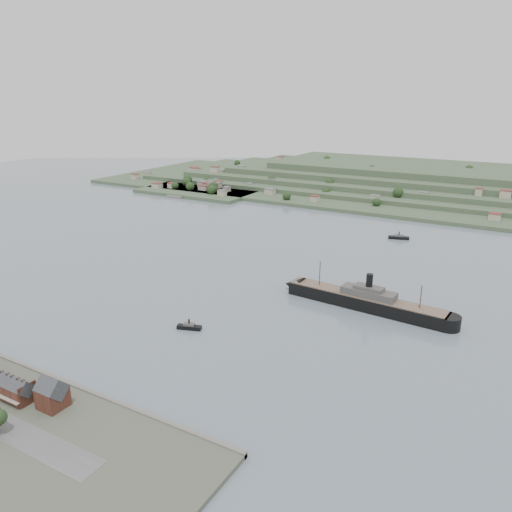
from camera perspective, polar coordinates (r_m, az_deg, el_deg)
The scene contains 7 objects.
ground at distance 353.44m, azimuth -4.01°, elevation -2.43°, with size 1400.00×1400.00×0.00m, color slate.
gabled_building at distance 224.86m, azimuth -22.27°, elevation -14.37°, with size 10.40×10.18×14.09m.
far_peninsula at distance 694.52m, azimuth 16.51°, elevation 8.13°, with size 760.00×309.00×30.00m.
steamship at distance 309.23m, azimuth 11.85°, elevation -4.90°, with size 111.74×21.22×26.79m.
tugboat at distance 279.53m, azimuth -7.64°, elevation -8.01°, with size 14.04×7.81×6.12m.
ferry_west at distance 634.14m, azimuth -6.74°, elevation 6.91°, with size 18.59×7.67×6.77m.
ferry_east at distance 461.80m, azimuth 16.00°, elevation 2.08°, with size 18.70×9.87×6.76m.
Camera 1 is at (185.82, -273.87, 124.05)m, focal length 35.00 mm.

